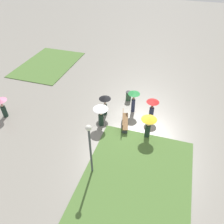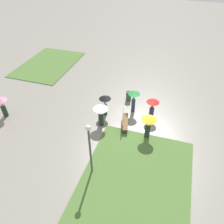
{
  "view_description": "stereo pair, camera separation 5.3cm",
  "coord_description": "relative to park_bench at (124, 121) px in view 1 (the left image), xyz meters",
  "views": [
    {
      "loc": [
        -12.43,
        -1.77,
        11.15
      ],
      "look_at": [
        -0.25,
        2.04,
        0.96
      ],
      "focal_mm": 35.0,
      "sensor_mm": 36.0,
      "label": 1
    },
    {
      "loc": [
        -12.42,
        -1.82,
        11.15
      ],
      "look_at": [
        -0.25,
        2.04,
        0.96
      ],
      "focal_mm": 35.0,
      "sensor_mm": 36.0,
      "label": 2
    }
  ],
  "objects": [
    {
      "name": "crowd_person_red",
      "position": [
        1.54,
        -1.78,
        0.7
      ],
      "size": [
        0.96,
        0.96,
        1.73
      ],
      "rotation": [
        0.0,
        0.0,
        5.24
      ],
      "color": "#282D47",
      "rests_on": "ground_plane"
    },
    {
      "name": "crowd_person_black",
      "position": [
        0.87,
        1.8,
        0.78
      ],
      "size": [
        0.93,
        0.93,
        1.74
      ],
      "rotation": [
        0.0,
        0.0,
        2.38
      ],
      "color": "#1E3328",
      "rests_on": "ground_plane"
    },
    {
      "name": "ground_plane",
      "position": [
        0.41,
        -1.04,
        -0.48
      ],
      "size": [
        90.0,
        90.0,
        0.0
      ],
      "primitive_type": "plane",
      "color": "gray"
    },
    {
      "name": "lamp_post",
      "position": [
        -4.6,
        0.77,
        1.99
      ],
      "size": [
        0.32,
        0.32,
        3.76
      ],
      "color": "#474C51",
      "rests_on": "ground_plane"
    },
    {
      "name": "crowd_person_green",
      "position": [
        1.91,
        -0.24,
        0.86
      ],
      "size": [
        0.94,
        0.94,
        1.91
      ],
      "rotation": [
        0.0,
        0.0,
        5.29
      ],
      "color": "#282D47",
      "rests_on": "ground_plane"
    },
    {
      "name": "trash_bin",
      "position": [
        3.37,
        0.51,
        -0.06
      ],
      "size": [
        0.49,
        0.49,
        0.82
      ],
      "color": "#335638",
      "rests_on": "ground_plane"
    },
    {
      "name": "lone_walker_far_path",
      "position": [
        -1.73,
        9.31,
        0.67
      ],
      "size": [
        0.98,
        0.98,
        1.71
      ],
      "rotation": [
        0.0,
        0.0,
        1.66
      ],
      "color": "#1E3328",
      "rests_on": "ground_plane"
    },
    {
      "name": "lawn_patch_far",
      "position": [
        7.38,
        10.8,
        -0.45
      ],
      "size": [
        7.95,
        5.54,
        0.06
      ],
      "color": "#4C7033",
      "rests_on": "ground_plane"
    },
    {
      "name": "park_bench",
      "position": [
        0.0,
        0.0,
        0.0
      ],
      "size": [
        2.01,
        0.88,
        0.9
      ],
      "rotation": [
        0.0,
        0.0,
        0.24
      ],
      "color": "brown",
      "rests_on": "ground_plane"
    },
    {
      "name": "crowd_person_yellow",
      "position": [
        -0.64,
        -1.86,
        0.81
      ],
      "size": [
        1.07,
        1.07,
        1.83
      ],
      "rotation": [
        0.0,
        0.0,
        4.19
      ],
      "color": "#1E3328",
      "rests_on": "ground_plane"
    },
    {
      "name": "crowd_person_white",
      "position": [
        -0.42,
        1.68,
        0.74
      ],
      "size": [
        1.12,
        1.12,
        1.73
      ],
      "rotation": [
        0.0,
        0.0,
        0.63
      ],
      "color": "#1E3328",
      "rests_on": "ground_plane"
    },
    {
      "name": "lawn_patch_near",
      "position": [
        -5.15,
        -1.92,
        -0.45
      ],
      "size": [
        9.41,
        6.27,
        0.06
      ],
      "color": "#4C7033",
      "rests_on": "ground_plane"
    }
  ]
}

